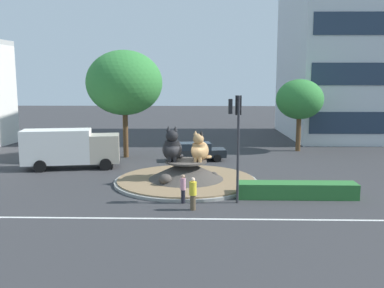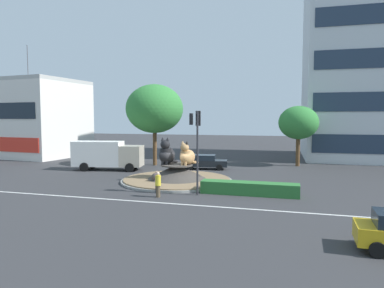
# 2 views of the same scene
# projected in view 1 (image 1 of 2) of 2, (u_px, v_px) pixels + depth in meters

# --- Properties ---
(ground_plane) EXTENTS (160.00, 160.00, 0.00)m
(ground_plane) POSITION_uv_depth(u_px,v_px,m) (186.00, 183.00, 28.34)
(ground_plane) COLOR #333335
(lane_centreline) EXTENTS (112.00, 0.20, 0.01)m
(lane_centreline) POSITION_uv_depth(u_px,v_px,m) (180.00, 219.00, 21.04)
(lane_centreline) COLOR silver
(lane_centreline) RESTS_ON ground
(roundabout_island) EXTENTS (9.48, 9.48, 1.49)m
(roundabout_island) POSITION_uv_depth(u_px,v_px,m) (186.00, 174.00, 28.26)
(roundabout_island) COLOR gray
(roundabout_island) RESTS_ON ground
(cat_statue_black) EXTENTS (1.48, 2.39, 2.34)m
(cat_statue_black) POSITION_uv_depth(u_px,v_px,m) (172.00, 148.00, 28.04)
(cat_statue_black) COLOR black
(cat_statue_black) RESTS_ON roundabout_island
(cat_statue_calico) EXTENTS (1.59, 2.06, 2.05)m
(cat_statue_calico) POSITION_uv_depth(u_px,v_px,m) (200.00, 149.00, 28.02)
(cat_statue_calico) COLOR tan
(cat_statue_calico) RESTS_ON roundabout_island
(traffic_light_mast) EXTENTS (0.71, 0.54, 5.94)m
(traffic_light_mast) POSITION_uv_depth(u_px,v_px,m) (237.00, 126.00, 23.17)
(traffic_light_mast) COLOR #2D2D33
(traffic_light_mast) RESTS_ON ground
(office_tower) EXTENTS (18.54, 16.11, 29.14)m
(office_tower) POSITION_uv_depth(u_px,v_px,m) (371.00, 10.00, 48.77)
(office_tower) COLOR silver
(office_tower) RESTS_ON ground
(clipped_hedge_strip) EXTENTS (6.88, 1.20, 0.90)m
(clipped_hedge_strip) POSITION_uv_depth(u_px,v_px,m) (297.00, 190.00, 24.68)
(clipped_hedge_strip) COLOR #2D7033
(clipped_hedge_strip) RESTS_ON ground
(broadleaf_tree_behind_island) EXTENTS (6.52, 6.52, 9.26)m
(broadleaf_tree_behind_island) POSITION_uv_depth(u_px,v_px,m) (124.00, 83.00, 36.55)
(broadleaf_tree_behind_island) COLOR brown
(broadleaf_tree_behind_island) RESTS_ON ground
(second_tree_near_tower) EXTENTS (4.41, 4.41, 6.79)m
(second_tree_near_tower) POSITION_uv_depth(u_px,v_px,m) (300.00, 100.00, 40.04)
(second_tree_near_tower) COLOR brown
(second_tree_near_tower) RESTS_ON ground
(pedestrian_pink_shirt) EXTENTS (0.31, 0.31, 1.63)m
(pedestrian_pink_shirt) POSITION_uv_depth(u_px,v_px,m) (183.00, 188.00, 23.57)
(pedestrian_pink_shirt) COLOR black
(pedestrian_pink_shirt) RESTS_ON ground
(pedestrian_yellow_shirt) EXTENTS (0.39, 0.39, 1.75)m
(pedestrian_yellow_shirt) POSITION_uv_depth(u_px,v_px,m) (193.00, 193.00, 22.32)
(pedestrian_yellow_shirt) COLOR brown
(pedestrian_yellow_shirt) RESTS_ON ground
(sedan_on_far_lane) EXTENTS (4.85, 2.45, 1.52)m
(sedan_on_far_lane) POSITION_uv_depth(u_px,v_px,m) (197.00, 151.00, 35.81)
(sedan_on_far_lane) COLOR black
(sedan_on_far_lane) RESTS_ON ground
(delivery_box_truck) EXTENTS (7.45, 3.39, 3.01)m
(delivery_box_truck) POSITION_uv_depth(u_px,v_px,m) (70.00, 147.00, 32.57)
(delivery_box_truck) COLOR #B7AD99
(delivery_box_truck) RESTS_ON ground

